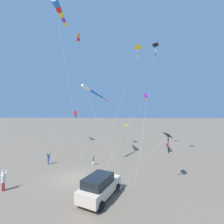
# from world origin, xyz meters

# --- Properties ---
(ground_plane) EXTENTS (600.00, 600.00, 0.00)m
(ground_plane) POSITION_xyz_m (0.00, 0.00, 0.00)
(ground_plane) COLOR #756654
(parked_car) EXTENTS (4.68, 3.28, 1.85)m
(parked_car) POSITION_xyz_m (-3.55, -3.64, 0.95)
(parked_car) COLOR beige
(parked_car) RESTS_ON ground_plane
(cooler_box) EXTENTS (0.62, 0.42, 0.42)m
(cooler_box) POSITION_xyz_m (-1.21, -3.44, 0.21)
(cooler_box) COLOR blue
(cooler_box) RESTS_ON ground_plane
(person_adult_flyer) EXTENTS (0.61, 0.54, 1.74)m
(person_adult_flyer) POSITION_xyz_m (-3.07, 5.12, 0.95)
(person_adult_flyer) COLOR #B72833
(person_adult_flyer) RESTS_ON ground_plane
(person_child_green_jacket) EXTENTS (0.34, 0.40, 1.18)m
(person_child_green_jacket) POSITION_xyz_m (4.33, -1.47, 0.64)
(person_child_green_jacket) COLOR silver
(person_child_green_jacket) RESTS_ON ground_plane
(person_child_grey_jacket) EXTENTS (0.58, 0.49, 1.68)m
(person_child_grey_jacket) POSITION_xyz_m (3.99, 4.65, 0.91)
(person_child_grey_jacket) COLOR #335199
(person_child_grey_jacket) RESTS_ON ground_plane
(kite_delta_magenta_far_left) EXTENTS (11.05, 4.80, 18.42)m
(kite_delta_magenta_far_left) POSITION_xyz_m (8.82, -10.86, 18.13)
(kite_delta_magenta_far_left) COLOR black
(kite_delta_magenta_far_left) RESTS_ON ground_plane
(kite_delta_purple_drifting) EXTENTS (14.16, 6.81, 20.78)m
(kite_delta_purple_drifting) POSITION_xyz_m (14.21, -8.54, 20.31)
(kite_delta_purple_drifting) COLOR yellow
(kite_delta_purple_drifting) RESTS_ON ground_plane
(kite_windsock_long_streamer_right) EXTENTS (7.66, 5.34, 10.81)m
(kite_windsock_long_streamer_right) POSITION_xyz_m (4.94, -1.25, 10.03)
(kite_windsock_long_streamer_right) COLOR white
(kite_windsock_long_streamer_right) RESTS_ON ground_plane
(kite_box_red_high_left) EXTENTS (8.27, 2.77, 22.24)m
(kite_box_red_high_left) POSITION_xyz_m (11.91, 3.02, 21.54)
(kite_box_red_high_left) COLOR orange
(kite_box_red_high_left) RESTS_ON ground_plane
(kite_delta_rainbow_low_near) EXTENTS (4.98, 6.53, 4.99)m
(kite_delta_rainbow_low_near) POSITION_xyz_m (0.26, -10.28, 4.61)
(kite_delta_rainbow_low_near) COLOR black
(kite_delta_rainbow_low_near) RESTS_ON ground_plane
(kite_windsock_orange_high_right) EXTENTS (18.92, 2.68, 7.82)m
(kite_windsock_orange_high_right) POSITION_xyz_m (22.03, 6.88, 6.87)
(kite_windsock_orange_high_right) COLOR red
(kite_windsock_orange_high_right) RESTS_ON ground_plane
(kite_windsock_checkered_midright) EXTENTS (10.07, 6.28, 21.98)m
(kite_windsock_checkered_midright) POSITION_xyz_m (3.99, 3.31, 21.32)
(kite_windsock_checkered_midright) COLOR blue
(kite_windsock_checkered_midright) RESTS_ON ground_plane
(kite_windsock_striped_overhead) EXTENTS (20.35, 8.04, 10.05)m
(kite_windsock_striped_overhead) POSITION_xyz_m (10.29, -9.56, 9.74)
(kite_windsock_striped_overhead) COLOR purple
(kite_windsock_striped_overhead) RESTS_ON ground_plane
(kite_delta_black_fish_shape) EXTENTS (13.83, 3.29, 4.62)m
(kite_delta_black_fish_shape) POSITION_xyz_m (19.91, -6.45, 4.27)
(kite_delta_black_fish_shape) COLOR yellow
(kite_delta_black_fish_shape) RESTS_ON ground_plane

